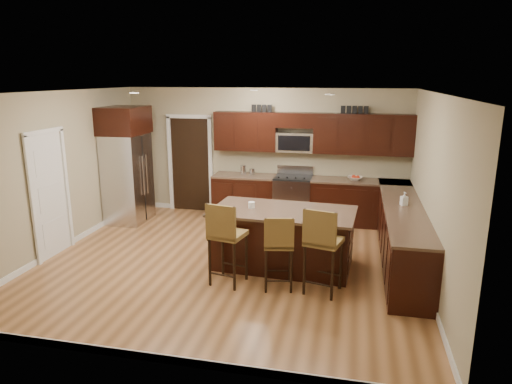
% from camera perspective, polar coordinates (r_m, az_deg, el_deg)
% --- Properties ---
extents(floor, '(6.00, 6.00, 0.00)m').
position_cam_1_polar(floor, '(7.50, -3.27, -8.74)').
color(floor, '#A46E41').
rests_on(floor, ground).
extents(ceiling, '(6.00, 6.00, 0.00)m').
position_cam_1_polar(ceiling, '(6.91, -3.59, 12.35)').
color(ceiling, silver).
rests_on(ceiling, wall_back).
extents(wall_back, '(6.00, 0.00, 6.00)m').
position_cam_1_polar(wall_back, '(9.71, 0.99, 4.91)').
color(wall_back, tan).
rests_on(wall_back, floor).
extents(wall_left, '(0.00, 5.50, 5.50)m').
position_cam_1_polar(wall_left, '(8.40, -23.55, 2.23)').
color(wall_left, tan).
rests_on(wall_left, floor).
extents(wall_right, '(0.00, 5.50, 5.50)m').
position_cam_1_polar(wall_right, '(6.92, 21.26, 0.09)').
color(wall_right, tan).
rests_on(wall_right, floor).
extents(base_cabinets, '(4.02, 3.96, 0.92)m').
position_cam_1_polar(base_cabinets, '(8.46, 11.92, -3.01)').
color(base_cabinets, black).
rests_on(base_cabinets, floor).
extents(upper_cabinets, '(4.00, 0.33, 0.80)m').
position_cam_1_polar(upper_cabinets, '(9.33, 7.14, 7.46)').
color(upper_cabinets, black).
rests_on(upper_cabinets, wall_back).
extents(range, '(0.76, 0.64, 1.11)m').
position_cam_1_polar(range, '(9.50, 4.63, -0.77)').
color(range, silver).
rests_on(range, floor).
extents(microwave, '(0.76, 0.31, 0.40)m').
position_cam_1_polar(microwave, '(9.42, 4.90, 6.23)').
color(microwave, silver).
rests_on(microwave, upper_cabinets).
extents(doorway, '(0.85, 0.03, 2.06)m').
position_cam_1_polar(doorway, '(10.20, -8.18, 3.40)').
color(doorway, black).
rests_on(doorway, floor).
extents(pantry_door, '(0.03, 0.80, 2.04)m').
position_cam_1_polar(pantry_door, '(8.22, -24.41, -0.46)').
color(pantry_door, white).
rests_on(pantry_door, floor).
extents(letter_decor, '(2.20, 0.03, 0.15)m').
position_cam_1_polar(letter_decor, '(9.30, 6.34, 10.28)').
color(letter_decor, black).
rests_on(letter_decor, upper_cabinets).
extents(island, '(2.27, 1.29, 0.92)m').
position_cam_1_polar(island, '(7.22, 3.34, -6.00)').
color(island, black).
rests_on(island, floor).
extents(stool_left, '(0.54, 0.54, 1.23)m').
position_cam_1_polar(stool_left, '(6.47, -3.84, -5.31)').
color(stool_left, olive).
rests_on(stool_left, floor).
extents(stool_mid, '(0.48, 0.48, 1.09)m').
position_cam_1_polar(stool_mid, '(6.34, 2.85, -6.51)').
color(stool_mid, olive).
rests_on(stool_mid, floor).
extents(stool_right, '(0.56, 0.56, 1.23)m').
position_cam_1_polar(stool_right, '(6.24, 8.27, -6.12)').
color(stool_right, olive).
rests_on(stool_right, floor).
extents(refrigerator, '(0.79, 0.97, 2.35)m').
position_cam_1_polar(refrigerator, '(9.62, -15.85, 3.41)').
color(refrigerator, silver).
rests_on(refrigerator, floor).
extents(floor_mat, '(0.98, 0.69, 0.01)m').
position_cam_1_polar(floor_mat, '(8.99, 5.41, -4.77)').
color(floor_mat, olive).
rests_on(floor_mat, floor).
extents(fruit_bowl, '(0.33, 0.33, 0.07)m').
position_cam_1_polar(fruit_bowl, '(9.30, 12.27, 1.69)').
color(fruit_bowl, silver).
rests_on(fruit_bowl, base_cabinets).
extents(soap_bottle, '(0.13, 0.13, 0.21)m').
position_cam_1_polar(soap_bottle, '(7.67, 18.03, -0.81)').
color(soap_bottle, '#B2B2B2').
rests_on(soap_bottle, base_cabinets).
extents(canister_tall, '(0.12, 0.12, 0.20)m').
position_cam_1_polar(canister_tall, '(9.56, -1.61, 2.76)').
color(canister_tall, silver).
rests_on(canister_tall, base_cabinets).
extents(canister_short, '(0.11, 0.11, 0.14)m').
position_cam_1_polar(canister_short, '(9.53, -0.48, 2.53)').
color(canister_short, silver).
rests_on(canister_short, base_cabinets).
extents(island_jar, '(0.10, 0.10, 0.10)m').
position_cam_1_polar(island_jar, '(7.15, -0.56, -1.64)').
color(island_jar, white).
rests_on(island_jar, island).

